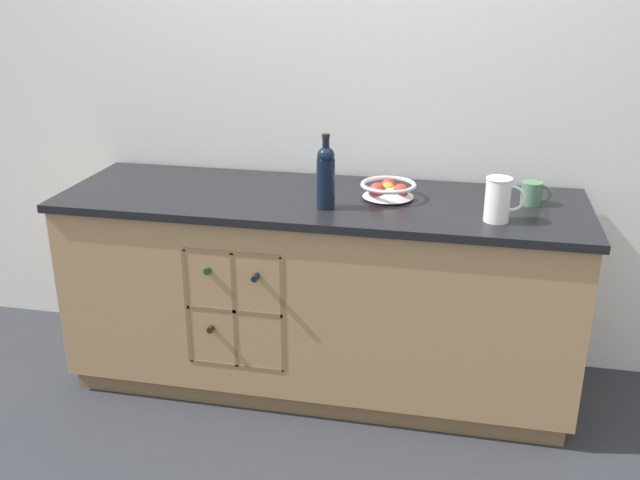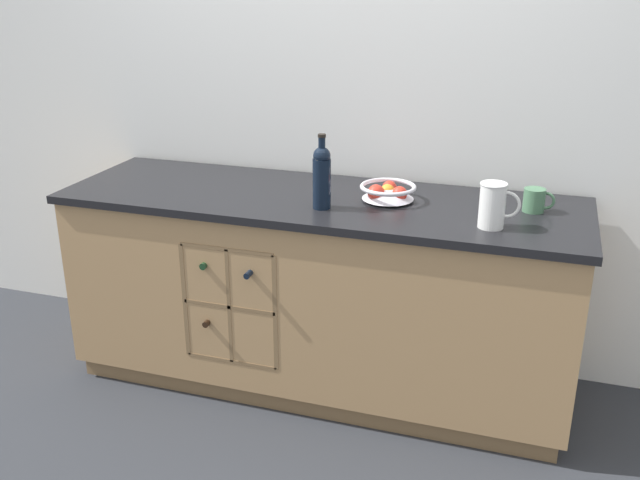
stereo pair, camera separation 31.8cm
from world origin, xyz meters
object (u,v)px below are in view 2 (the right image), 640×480
standing_wine_bottle (322,176)px  ceramic_mug (535,200)px  fruit_bowl (388,191)px  white_pitcher (493,204)px

standing_wine_bottle → ceramic_mug: bearing=15.0°
fruit_bowl → ceramic_mug: size_ratio=1.90×
white_pitcher → standing_wine_bottle: (-0.69, 0.02, 0.05)m
fruit_bowl → ceramic_mug: ceramic_mug is taller
ceramic_mug → standing_wine_bottle: 0.88m
ceramic_mug → standing_wine_bottle: standing_wine_bottle is taller
standing_wine_bottle → white_pitcher: bearing=-2.0°
white_pitcher → standing_wine_bottle: standing_wine_bottle is taller
white_pitcher → ceramic_mug: size_ratio=1.40×
fruit_bowl → standing_wine_bottle: 0.31m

